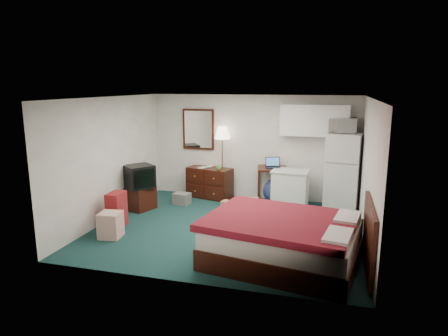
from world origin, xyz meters
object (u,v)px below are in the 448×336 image
(kitchen_counter, at_px, (290,190))
(suitcase, at_px, (117,210))
(floor_lamp, at_px, (222,162))
(desk, at_px, (272,185))
(dresser, at_px, (210,183))
(fridge, at_px, (343,172))
(tv_stand, at_px, (140,198))
(bed, at_px, (283,241))

(kitchen_counter, distance_m, suitcase, 3.79)
(floor_lamp, distance_m, desk, 1.33)
(dresser, xyz_separation_m, fridge, (3.12, -0.13, 0.48))
(kitchen_counter, height_order, fridge, fridge)
(dresser, relative_size, kitchen_counter, 1.30)
(desk, height_order, fridge, fridge)
(desk, xyz_separation_m, suitcase, (-2.67, -2.42, -0.08))
(dresser, distance_m, tv_stand, 1.80)
(dresser, height_order, kitchen_counter, kitchen_counter)
(bed, bearing_deg, tv_stand, 160.88)
(desk, bearing_deg, suitcase, -148.13)
(floor_lamp, xyz_separation_m, desk, (1.24, -0.12, -0.45))
(desk, relative_size, suitcase, 1.23)
(tv_stand, xyz_separation_m, suitcase, (0.08, -1.14, 0.09))
(bed, height_order, tv_stand, bed)
(floor_lamp, bearing_deg, suitcase, -119.42)
(fridge, bearing_deg, dresser, -172.31)
(suitcase, bearing_deg, tv_stand, 92.03)
(desk, bearing_deg, kitchen_counter, -41.89)
(kitchen_counter, bearing_deg, tv_stand, -158.62)
(tv_stand, bearing_deg, floor_lamp, 61.99)
(suitcase, bearing_deg, bed, -14.58)
(floor_lamp, height_order, kitchen_counter, floor_lamp)
(dresser, distance_m, bed, 3.89)
(kitchen_counter, bearing_deg, fridge, 14.38)
(dresser, distance_m, desk, 1.54)
(fridge, bearing_deg, suitcase, -141.14)
(suitcase, bearing_deg, dresser, 63.31)
(fridge, height_order, bed, fridge)
(dresser, distance_m, floor_lamp, 0.59)
(kitchen_counter, xyz_separation_m, tv_stand, (-3.21, -0.99, -0.16))
(desk, relative_size, fridge, 0.50)
(bed, bearing_deg, desk, 111.54)
(desk, distance_m, fridge, 1.64)
(tv_stand, bearing_deg, dresser, 66.86)
(bed, distance_m, suitcase, 3.41)
(kitchen_counter, height_order, suitcase, kitchen_counter)
(kitchen_counter, bearing_deg, desk, 152.60)
(dresser, xyz_separation_m, desk, (1.54, -0.05, 0.05))
(fridge, bearing_deg, bed, -96.64)
(dresser, bearing_deg, kitchen_counter, 4.31)
(kitchen_counter, bearing_deg, floor_lamp, 170.94)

